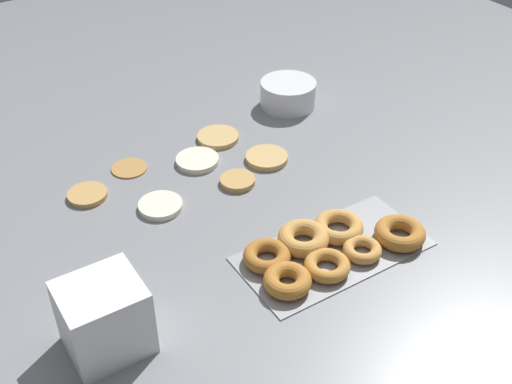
{
  "coord_description": "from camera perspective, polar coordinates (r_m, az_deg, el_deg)",
  "views": [
    {
      "loc": [
        -0.55,
        -1.04,
        0.88
      ],
      "look_at": [
        0.05,
        -0.09,
        0.04
      ],
      "focal_mm": 45.0,
      "sensor_mm": 36.0,
      "label": 1
    }
  ],
  "objects": [
    {
      "name": "batter_bowl",
      "position": [
        1.8,
        2.87,
        8.7
      ],
      "size": [
        0.15,
        0.15,
        0.07
      ],
      "color": "white",
      "rests_on": "ground_plane"
    },
    {
      "name": "pancake_6",
      "position": [
        1.66,
        -3.4,
        4.89
      ],
      "size": [
        0.11,
        0.11,
        0.01
      ],
      "primitive_type": "cylinder",
      "color": "tan",
      "rests_on": "ground_plane"
    },
    {
      "name": "pancake_3",
      "position": [
        1.58,
        0.96,
        3.06
      ],
      "size": [
        0.1,
        0.1,
        0.01
      ],
      "primitive_type": "cylinder",
      "color": "tan",
      "rests_on": "ground_plane"
    },
    {
      "name": "pancake_1",
      "position": [
        1.58,
        -11.2,
        2.16
      ],
      "size": [
        0.09,
        0.09,
        0.01
      ],
      "primitive_type": "cylinder",
      "color": "#B27F42",
      "rests_on": "ground_plane"
    },
    {
      "name": "ground_plane",
      "position": [
        1.47,
        -3.56,
        -0.21
      ],
      "size": [
        3.0,
        3.0,
        0.0
      ],
      "primitive_type": "plane",
      "color": "gray"
    },
    {
      "name": "donut_tray",
      "position": [
        1.31,
        6.5,
        -4.93
      ],
      "size": [
        0.39,
        0.2,
        0.04
      ],
      "color": "#93969B",
      "rests_on": "ground_plane"
    },
    {
      "name": "pancake_2",
      "position": [
        1.5,
        -1.66,
        1.0
      ],
      "size": [
        0.08,
        0.08,
        0.01
      ],
      "primitive_type": "cylinder",
      "color": "tan",
      "rests_on": "ground_plane"
    },
    {
      "name": "pancake_0",
      "position": [
        1.57,
        -5.23,
        2.81
      ],
      "size": [
        0.1,
        0.1,
        0.01
      ],
      "primitive_type": "cylinder",
      "color": "silver",
      "rests_on": "ground_plane"
    },
    {
      "name": "container_stack",
      "position": [
        1.12,
        -13.34,
        -10.82
      ],
      "size": [
        0.14,
        0.12,
        0.14
      ],
      "color": "white",
      "rests_on": "ground_plane"
    },
    {
      "name": "pancake_4",
      "position": [
        1.5,
        -14.76,
        -0.24
      ],
      "size": [
        0.09,
        0.09,
        0.01
      ],
      "primitive_type": "cylinder",
      "color": "tan",
      "rests_on": "ground_plane"
    },
    {
      "name": "pancake_5",
      "position": [
        1.44,
        -8.49,
        -1.22
      ],
      "size": [
        0.1,
        0.1,
        0.01
      ],
      "primitive_type": "cylinder",
      "color": "silver",
      "rests_on": "ground_plane"
    }
  ]
}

